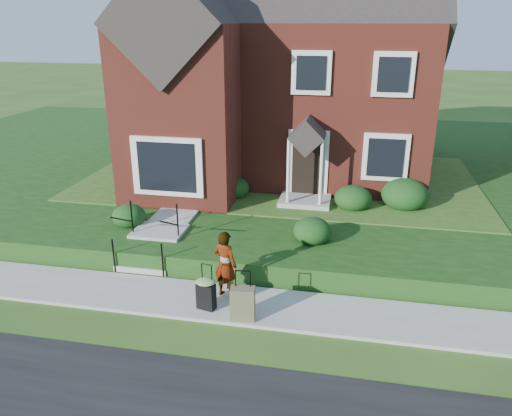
% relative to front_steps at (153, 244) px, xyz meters
% --- Properties ---
extents(ground, '(120.00, 120.00, 0.00)m').
position_rel_front_steps_xyz_m(ground, '(2.50, -1.84, -0.47)').
color(ground, '#2D5119').
rests_on(ground, ground).
extents(sidewalk, '(60.00, 1.60, 0.08)m').
position_rel_front_steps_xyz_m(sidewalk, '(2.50, -1.84, -0.43)').
color(sidewalk, '#9E9B93').
rests_on(sidewalk, ground).
extents(terrace, '(44.00, 20.00, 0.60)m').
position_rel_front_steps_xyz_m(terrace, '(6.50, 9.06, -0.17)').
color(terrace, '#163C10').
rests_on(terrace, ground).
extents(walkway, '(1.20, 6.00, 0.06)m').
position_rel_front_steps_xyz_m(walkway, '(0.00, 3.16, 0.16)').
color(walkway, '#9E9B93').
rests_on(walkway, terrace).
extents(main_house, '(10.40, 10.20, 9.40)m').
position_rel_front_steps_xyz_m(main_house, '(2.29, 7.76, 4.79)').
color(main_house, maroon).
rests_on(main_house, terrace).
extents(front_steps, '(1.40, 2.02, 1.50)m').
position_rel_front_steps_xyz_m(front_steps, '(0.00, 0.00, 0.00)').
color(front_steps, '#9E9B93').
rests_on(front_steps, ground).
extents(foundation_shrubs, '(9.92, 4.36, 1.09)m').
position_rel_front_steps_xyz_m(foundation_shrubs, '(2.37, 3.08, 0.59)').
color(foundation_shrubs, black).
rests_on(foundation_shrubs, terrace).
extents(woman, '(0.69, 0.57, 1.63)m').
position_rel_front_steps_xyz_m(woman, '(2.42, -1.59, 0.42)').
color(woman, '#999999').
rests_on(woman, sidewalk).
extents(suitcase_black, '(0.52, 0.45, 1.07)m').
position_rel_front_steps_xyz_m(suitcase_black, '(2.13, -2.19, 0.02)').
color(suitcase_black, black).
rests_on(suitcase_black, sidewalk).
extents(suitcase_olive, '(0.55, 0.35, 1.12)m').
position_rel_front_steps_xyz_m(suitcase_olive, '(3.01, -2.44, -0.02)').
color(suitcase_olive, brown).
rests_on(suitcase_olive, sidewalk).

